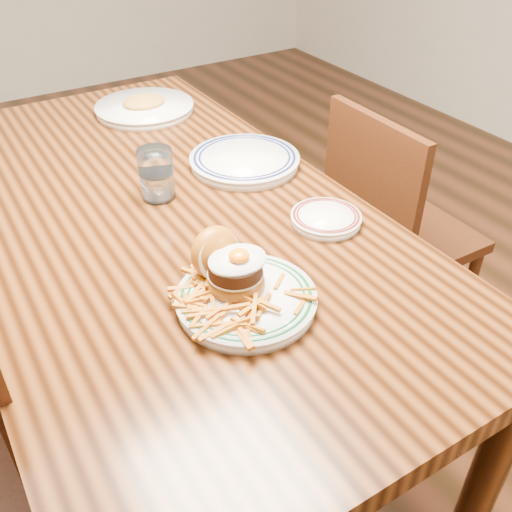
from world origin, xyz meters
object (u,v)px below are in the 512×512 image
chair_right (391,229)px  table (160,239)px  main_plate (241,287)px  side_plate (326,218)px

chair_right → table: bearing=-0.8°
chair_right → main_plate: bearing=26.7°
table → side_plate: size_ratio=10.38×
table → side_plate: bearing=-41.5°
chair_right → side_plate: 0.61m
main_plate → side_plate: size_ratio=1.72×
table → side_plate: 0.40m
chair_right → side_plate: size_ratio=5.41×
table → main_plate: 0.40m
chair_right → side_plate: chair_right is taller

